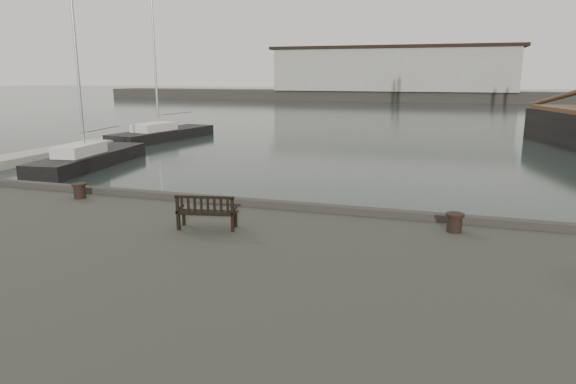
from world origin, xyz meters
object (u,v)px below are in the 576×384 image
at_px(yacht_c, 90,162).
at_px(bollard_left, 80,191).
at_px(bench, 207,218).
at_px(bollard_right, 455,223).
at_px(yacht_d, 163,137).

bearing_deg(yacht_c, bollard_left, -59.28).
bearing_deg(bollard_left, yacht_c, 127.73).
bearing_deg(bollard_left, bench, -18.20).
xyz_separation_m(bench, bollard_right, (5.49, 1.49, -0.04)).
relative_size(bollard_left, bollard_right, 1.01).
bearing_deg(bollard_right, bench, -164.78).
relative_size(bench, bollard_left, 3.30).
distance_m(bollard_left, yacht_d, 26.85).
height_order(bench, bollard_right, bench).
xyz_separation_m(bench, bollard_left, (-4.91, 1.62, -0.03)).
xyz_separation_m(bench, yacht_c, (-14.07, 13.44, -1.57)).
bearing_deg(yacht_d, yacht_c, -68.50).
bearing_deg(bench, yacht_d, 111.84).
bearing_deg(bench, yacht_c, 124.98).
bearing_deg(bollard_left, bollard_right, -0.66).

